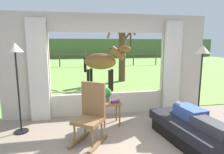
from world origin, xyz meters
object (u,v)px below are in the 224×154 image
at_px(recliner_sofa, 193,131).
at_px(floor_lamp_right, 202,61).
at_px(side_table, 111,106).
at_px(horse, 102,62).
at_px(reclining_person, 196,117).
at_px(potted_plant, 107,94).
at_px(rocking_chair, 91,113).
at_px(floor_lamp_left, 16,61).
at_px(book_stack, 115,101).
at_px(pasture_tree, 122,52).

xyz_separation_m(recliner_sofa, floor_lamp_right, (0.75, 0.95, 1.22)).
distance_m(side_table, horse, 3.12).
bearing_deg(reclining_person, potted_plant, 131.60).
bearing_deg(rocking_chair, horse, 112.81).
bearing_deg(side_table, recliner_sofa, -39.51).
distance_m(floor_lamp_left, floor_lamp_right, 4.01).
bearing_deg(floor_lamp_left, side_table, 1.72).
height_order(rocking_chair, horse, horse).
bearing_deg(book_stack, reclining_person, -41.28).
xyz_separation_m(recliner_sofa, side_table, (-1.36, 1.12, 0.21)).
distance_m(floor_lamp_right, pasture_tree, 5.15).
bearing_deg(floor_lamp_right, rocking_chair, -168.36).
relative_size(recliner_sofa, book_stack, 9.51).
distance_m(side_table, potted_plant, 0.29).
bearing_deg(rocking_chair, side_table, 88.50).
height_order(book_stack, horse, horse).
height_order(side_table, pasture_tree, pasture_tree).
xyz_separation_m(floor_lamp_left, pasture_tree, (3.38, 5.00, -0.04)).
relative_size(reclining_person, floor_lamp_left, 0.78).
distance_m(rocking_chair, floor_lamp_left, 1.81).
bearing_deg(pasture_tree, horse, -122.88).
relative_size(reclining_person, book_stack, 7.56).
xyz_separation_m(potted_plant, floor_lamp_left, (-1.83, -0.12, 0.79)).
height_order(side_table, book_stack, book_stack).
bearing_deg(pasture_tree, potted_plant, -107.67).
relative_size(rocking_chair, potted_plant, 3.50).
distance_m(recliner_sofa, potted_plant, 1.92).
relative_size(rocking_chair, book_stack, 5.90).
bearing_deg(side_table, reclining_person, -40.74).
bearing_deg(reclining_person, side_table, 131.40).
relative_size(rocking_chair, horse, 0.63).
xyz_separation_m(potted_plant, horse, (0.32, 2.97, 0.45)).
bearing_deg(potted_plant, pasture_tree, 72.33).
height_order(reclining_person, potted_plant, potted_plant).
height_order(reclining_person, floor_lamp_right, floor_lamp_right).
relative_size(side_table, floor_lamp_left, 0.28).
bearing_deg(reclining_person, pasture_tree, 81.02).
bearing_deg(floor_lamp_left, book_stack, 0.02).
bearing_deg(side_table, rocking_chair, -125.57).
xyz_separation_m(reclining_person, floor_lamp_right, (0.75, 1.00, 0.92)).
height_order(reclining_person, rocking_chair, rocking_chair).
relative_size(recliner_sofa, rocking_chair, 1.61).
bearing_deg(potted_plant, book_stack, -34.39).
bearing_deg(pasture_tree, recliner_sofa, -91.12).
height_order(recliner_sofa, rocking_chair, rocking_chair).
distance_m(potted_plant, pasture_tree, 5.18).
bearing_deg(horse, recliner_sofa, 40.75).
distance_m(potted_plant, floor_lamp_right, 2.32).
bearing_deg(pasture_tree, floor_lamp_left, -124.07).
bearing_deg(floor_lamp_left, rocking_chair, -24.92).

